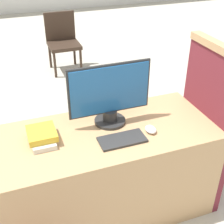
% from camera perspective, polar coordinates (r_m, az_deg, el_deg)
% --- Properties ---
extents(desk, '(1.50, 0.67, 0.72)m').
position_cam_1_polar(desk, '(2.32, -1.11, -10.99)').
color(desk, tan).
rests_on(desk, ground_plane).
extents(carrel_divider, '(0.07, 0.58, 1.26)m').
position_cam_1_polar(carrel_divider, '(2.43, 16.72, -2.10)').
color(carrel_divider, maroon).
rests_on(carrel_divider, ground_plane).
extents(monitor, '(0.57, 0.22, 0.44)m').
position_cam_1_polar(monitor, '(2.08, -0.42, 3.12)').
color(monitor, '#282828').
rests_on(monitor, desk).
extents(keyboard, '(0.30, 0.15, 0.02)m').
position_cam_1_polar(keyboard, '(2.01, 1.88, -5.07)').
color(keyboard, '#2D2D2D').
rests_on(keyboard, desk).
extents(mouse, '(0.07, 0.10, 0.04)m').
position_cam_1_polar(mouse, '(2.10, 7.09, -3.17)').
color(mouse, white).
rests_on(mouse, desk).
extents(book_stack, '(0.18, 0.26, 0.08)m').
position_cam_1_polar(book_stack, '(2.04, -12.70, -4.26)').
color(book_stack, silver).
rests_on(book_stack, desk).
extents(far_chair, '(0.44, 0.44, 0.83)m').
position_cam_1_polar(far_chair, '(4.73, -9.03, 13.02)').
color(far_chair, '#38281E').
rests_on(far_chair, ground_plane).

